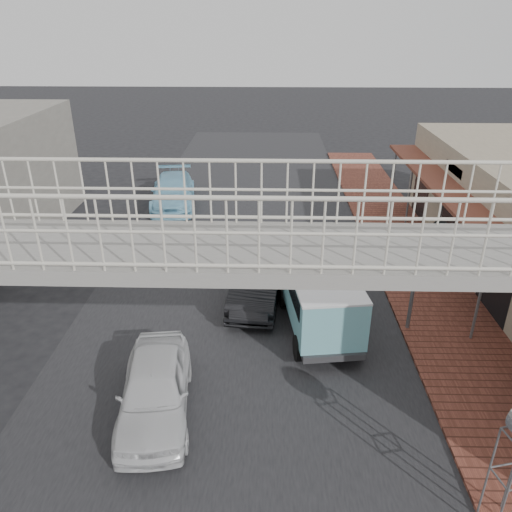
# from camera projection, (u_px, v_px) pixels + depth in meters

# --- Properties ---
(ground) EXTENTS (120.00, 120.00, 0.00)m
(ground) POSITION_uv_depth(u_px,v_px,m) (231.00, 358.00, 13.77)
(ground) COLOR black
(ground) RESTS_ON ground
(road_strip) EXTENTS (10.00, 60.00, 0.01)m
(road_strip) POSITION_uv_depth(u_px,v_px,m) (231.00, 358.00, 13.76)
(road_strip) COLOR black
(road_strip) RESTS_ON ground
(sidewalk) EXTENTS (3.00, 40.00, 0.10)m
(sidewalk) POSITION_uv_depth(u_px,v_px,m) (436.00, 304.00, 16.29)
(sidewalk) COLOR brown
(sidewalk) RESTS_ON ground
(footbridge) EXTENTS (16.40, 2.40, 6.34)m
(footbridge) POSITION_uv_depth(u_px,v_px,m) (210.00, 351.00, 8.79)
(footbridge) COLOR gray
(footbridge) RESTS_ON ground
(white_hatchback) EXTENTS (2.06, 4.15, 1.36)m
(white_hatchback) POSITION_uv_depth(u_px,v_px,m) (155.00, 389.00, 11.61)
(white_hatchback) COLOR silver
(white_hatchback) RESTS_ON ground
(dark_sedan) EXTENTS (1.87, 4.37, 1.40)m
(dark_sedan) POSITION_uv_depth(u_px,v_px,m) (257.00, 280.00, 16.35)
(dark_sedan) COLOR black
(dark_sedan) RESTS_ON ground
(angkot_curb) EXTENTS (2.65, 4.93, 1.32)m
(angkot_curb) POSITION_uv_depth(u_px,v_px,m) (309.00, 252.00, 18.44)
(angkot_curb) COLOR #76C1CC
(angkot_curb) RESTS_ON ground
(angkot_far) EXTENTS (2.67, 5.25, 1.46)m
(angkot_far) POSITION_uv_depth(u_px,v_px,m) (173.00, 192.00, 24.64)
(angkot_far) COLOR #7EBDDA
(angkot_far) RESTS_ON ground
(angkot_van) EXTENTS (2.32, 4.27, 2.00)m
(angkot_van) POSITION_uv_depth(u_px,v_px,m) (320.00, 294.00, 14.44)
(angkot_van) COLOR black
(angkot_van) RESTS_ON ground
(motorcycle_near) EXTENTS (1.97, 1.09, 0.98)m
(motorcycle_near) POSITION_uv_depth(u_px,v_px,m) (420.00, 253.00, 18.55)
(motorcycle_near) COLOR black
(motorcycle_near) RESTS_ON sidewalk
(motorcycle_far) EXTENTS (1.72, 0.54, 1.02)m
(motorcycle_far) POSITION_uv_depth(u_px,v_px,m) (389.00, 241.00, 19.48)
(motorcycle_far) COLOR black
(motorcycle_far) RESTS_ON sidewalk
(arrow_sign) EXTENTS (2.04, 1.35, 3.39)m
(arrow_sign) POSITION_uv_depth(u_px,v_px,m) (448.00, 242.00, 13.90)
(arrow_sign) COLOR #59595B
(arrow_sign) RESTS_ON sidewalk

